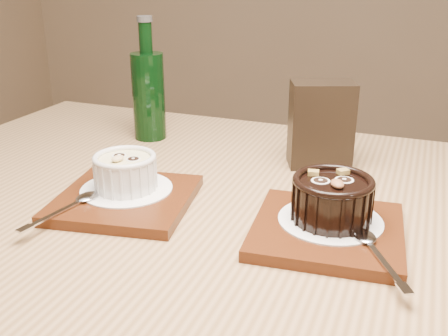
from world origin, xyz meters
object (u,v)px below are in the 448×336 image
object	(u,v)px
tray_left	(125,199)
tray_right	(327,231)
ramekin_white	(125,170)
green_bottle	(148,93)
table	(241,262)
ramekin_dark	(332,197)
condiment_stand	(321,125)

from	to	relation	value
tray_left	tray_right	world-z (taller)	same
ramekin_white	green_bottle	bearing A→B (deg)	123.14
table	ramekin_white	bearing A→B (deg)	-172.70
green_bottle	ramekin_white	bearing A→B (deg)	-73.98
ramekin_white	ramekin_dark	distance (m)	0.29
tray_right	ramekin_dark	distance (m)	0.04
tray_left	table	bearing A→B (deg)	13.38
ramekin_dark	green_bottle	world-z (taller)	green_bottle
tray_right	condiment_stand	distance (m)	0.26
ramekin_dark	tray_left	bearing A→B (deg)	158.07
ramekin_white	tray_right	world-z (taller)	ramekin_white
tray_left	ramekin_white	size ratio (longest dim) A/B	2.03
tray_left	tray_right	distance (m)	0.28
tray_right	green_bottle	bearing A→B (deg)	139.90
ramekin_dark	condiment_stand	world-z (taller)	condiment_stand
table	tray_right	size ratio (longest dim) A/B	7.09
ramekin_dark	green_bottle	size ratio (longest dim) A/B	0.44
ramekin_dark	condiment_stand	size ratio (longest dim) A/B	0.71
ramekin_dark	ramekin_white	bearing A→B (deg)	154.76
table	ramekin_dark	bearing A→B (deg)	-19.04
table	tray_left	bearing A→B (deg)	-166.62
tray_left	condiment_stand	distance (m)	0.34
ramekin_white	tray_left	bearing A→B (deg)	-55.51
ramekin_white	ramekin_dark	bearing A→B (deg)	12.82
tray_right	condiment_stand	world-z (taller)	condiment_stand
tray_left	tray_right	size ratio (longest dim) A/B	1.00
green_bottle	tray_right	bearing A→B (deg)	-40.10
ramekin_white	green_bottle	size ratio (longest dim) A/B	0.39
tray_right	condiment_stand	xyz separation A→B (m)	(-0.04, 0.24, 0.06)
table	tray_right	bearing A→B (deg)	-24.63
ramekin_white	table	bearing A→B (deg)	24.42
ramekin_dark	condiment_stand	xyz separation A→B (m)	(-0.04, 0.23, 0.02)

